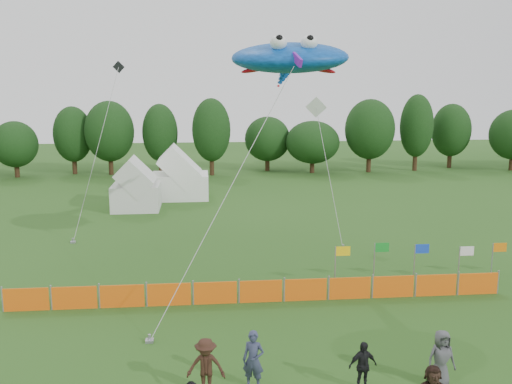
{
  "coord_description": "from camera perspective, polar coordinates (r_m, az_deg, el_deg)",
  "views": [
    {
      "loc": [
        -2.21,
        -16.39,
        9.41
      ],
      "look_at": [
        0.0,
        6.0,
        5.2
      ],
      "focal_mm": 40.0,
      "sensor_mm": 36.0,
      "label": 1
    }
  ],
  "objects": [
    {
      "name": "spectator_e",
      "position": [
        19.57,
        18.02,
        -15.59
      ],
      "size": [
        0.96,
        0.66,
        1.88
      ],
      "primitive_type": "imported",
      "rotation": [
        0.0,
        0.0,
        0.07
      ],
      "color": "#46464B",
      "rests_on": "ground"
    },
    {
      "name": "small_kite_dark",
      "position": [
        38.64,
        -15.26,
        5.45
      ],
      "size": [
        2.92,
        6.43,
        11.09
      ],
      "color": "black",
      "rests_on": "ground"
    },
    {
      "name": "spectator_c",
      "position": [
        18.32,
        -5.03,
        -17.04
      ],
      "size": [
        1.28,
        0.85,
        1.85
      ],
      "primitive_type": "imported",
      "rotation": [
        0.0,
        0.0,
        -0.14
      ],
      "color": "#331D14",
      "rests_on": "ground"
    },
    {
      "name": "barrier_fence",
      "position": [
        25.44,
        0.47,
        -9.9
      ],
      "size": [
        21.9,
        0.06,
        1.0
      ],
      "color": "#EF5B0D",
      "rests_on": "ground"
    },
    {
      "name": "stingray_kite",
      "position": [
        27.64,
        3.31,
        13.17
      ],
      "size": [
        9.53,
        14.19,
        11.68
      ],
      "color": "blue",
      "rests_on": "ground"
    },
    {
      "name": "small_kite_white",
      "position": [
        35.77,
        6.63,
        5.28
      ],
      "size": [
        1.66,
        4.83,
        8.74
      ],
      "color": "white",
      "rests_on": "ground"
    },
    {
      "name": "treeline",
      "position": [
        61.66,
        -2.08,
        5.73
      ],
      "size": [
        104.57,
        8.78,
        8.36
      ],
      "color": "#382314",
      "rests_on": "ground"
    },
    {
      "name": "spectator_a",
      "position": [
        18.6,
        -0.26,
        -16.46
      ],
      "size": [
        0.81,
        0.67,
        1.9
      ],
      "primitive_type": "imported",
      "rotation": [
        0.0,
        0.0,
        -0.36
      ],
      "color": "#2F344F",
      "rests_on": "ground"
    },
    {
      "name": "tent_right",
      "position": [
        48.62,
        -7.61,
        1.4
      ],
      "size": [
        4.82,
        3.85,
        3.4
      ],
      "color": "white",
      "rests_on": "ground"
    },
    {
      "name": "flag_row",
      "position": [
        28.92,
        17.82,
        -6.15
      ],
      "size": [
        10.73,
        0.7,
        2.04
      ],
      "color": "gray",
      "rests_on": "ground"
    },
    {
      "name": "tent_left",
      "position": [
        44.77,
        -11.9,
        0.35
      ],
      "size": [
        3.64,
        3.64,
        3.21
      ],
      "color": "silver",
      "rests_on": "ground"
    },
    {
      "name": "spectator_d",
      "position": [
        18.88,
        10.62,
        -16.73
      ],
      "size": [
        0.99,
        0.54,
        1.6
      ],
      "primitive_type": "imported",
      "rotation": [
        0.0,
        0.0,
        0.17
      ],
      "color": "black",
      "rests_on": "ground"
    }
  ]
}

